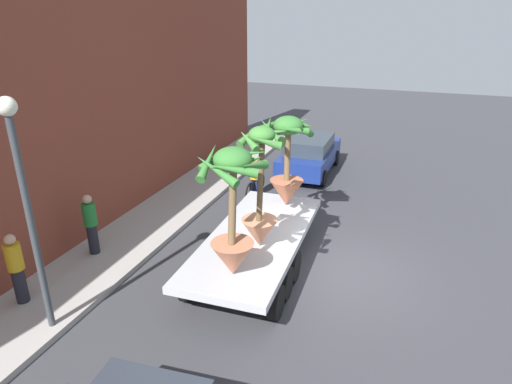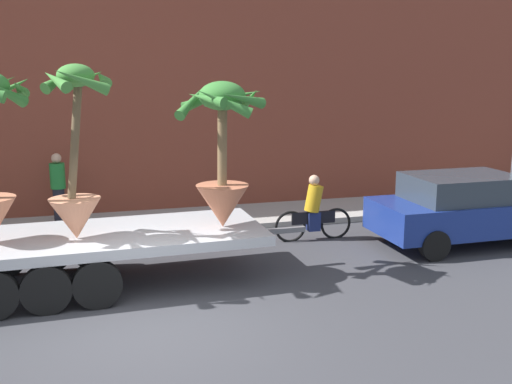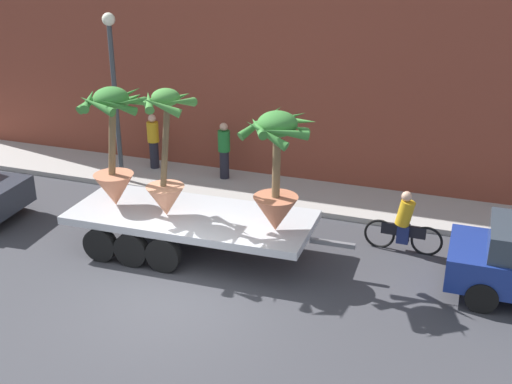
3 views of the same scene
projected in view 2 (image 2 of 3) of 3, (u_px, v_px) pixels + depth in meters
name	position (u px, v px, depth m)	size (l,w,h in m)	color
ground_plane	(153.00, 328.00, 9.03)	(60.00, 60.00, 0.00)	#38383D
sidewalk	(127.00, 224.00, 14.77)	(24.00, 2.20, 0.15)	#A39E99
building_facade	(117.00, 76.00, 15.65)	(24.00, 1.20, 7.34)	brown
flatbed_trailer	(92.00, 246.00, 10.62)	(6.69, 2.46, 0.98)	#B7BABF
potted_palm_middle	(222.00, 156.00, 10.79)	(1.72, 1.65, 2.66)	#B26647
potted_palm_front	(76.00, 169.00, 10.03)	(1.18, 1.19, 2.96)	tan
cyclist	(314.00, 211.00, 13.57)	(1.84, 0.35, 1.54)	black
parked_car	(467.00, 208.00, 13.22)	(4.28, 1.96, 1.58)	navy
pedestrian_near_gate	(58.00, 187.00, 14.49)	(0.36, 0.36, 1.71)	black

